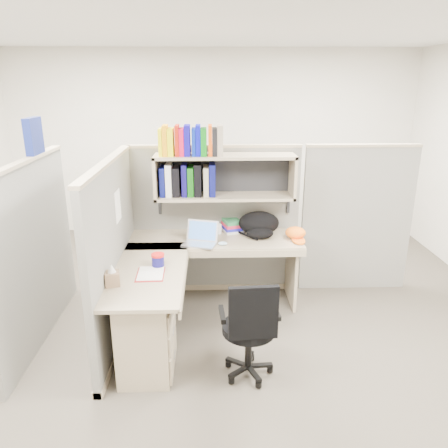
{
  "coord_description": "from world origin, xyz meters",
  "views": [
    {
      "loc": [
        -0.04,
        -3.59,
        2.27
      ],
      "look_at": [
        0.08,
        0.25,
        0.99
      ],
      "focal_mm": 35.0,
      "sensor_mm": 36.0,
      "label": 1
    }
  ],
  "objects_px": {
    "backpack": "(259,225)",
    "snack_canister": "(158,260)",
    "laptop": "(199,234)",
    "task_chair": "(249,344)",
    "desk": "(169,306)"
  },
  "relations": [
    {
      "from": "backpack",
      "to": "snack_canister",
      "type": "bearing_deg",
      "value": -162.35
    },
    {
      "from": "laptop",
      "to": "task_chair",
      "type": "distance_m",
      "value": 1.25
    },
    {
      "from": "snack_canister",
      "to": "laptop",
      "type": "bearing_deg",
      "value": 54.95
    },
    {
      "from": "snack_canister",
      "to": "task_chair",
      "type": "relative_size",
      "value": 0.13
    },
    {
      "from": "desk",
      "to": "laptop",
      "type": "height_order",
      "value": "laptop"
    },
    {
      "from": "desk",
      "to": "task_chair",
      "type": "bearing_deg",
      "value": -30.74
    },
    {
      "from": "laptop",
      "to": "snack_canister",
      "type": "xyz_separation_m",
      "value": [
        -0.35,
        -0.49,
        -0.06
      ]
    },
    {
      "from": "desk",
      "to": "task_chair",
      "type": "relative_size",
      "value": 1.99
    },
    {
      "from": "backpack",
      "to": "desk",
      "type": "bearing_deg",
      "value": -153.11
    },
    {
      "from": "task_chair",
      "to": "backpack",
      "type": "bearing_deg",
      "value": 80.96
    },
    {
      "from": "laptop",
      "to": "task_chair",
      "type": "xyz_separation_m",
      "value": [
        0.4,
        -1.06,
        -0.53
      ]
    },
    {
      "from": "desk",
      "to": "snack_canister",
      "type": "xyz_separation_m",
      "value": [
        -0.1,
        0.18,
        0.35
      ]
    },
    {
      "from": "laptop",
      "to": "task_chair",
      "type": "height_order",
      "value": "laptop"
    },
    {
      "from": "laptop",
      "to": "backpack",
      "type": "height_order",
      "value": "backpack"
    },
    {
      "from": "desk",
      "to": "snack_canister",
      "type": "distance_m",
      "value": 0.4
    }
  ]
}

